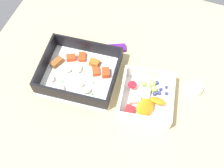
{
  "coord_description": "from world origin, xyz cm",
  "views": [
    {
      "loc": [
        10.41,
        -33.65,
        67.81
      ],
      "look_at": [
        -1.72,
        -0.36,
        4.0
      ],
      "focal_mm": 44.58,
      "sensor_mm": 36.0,
      "label": 1
    }
  ],
  "objects_px": {
    "pasta_container": "(79,72)",
    "candy_bar": "(114,49)",
    "fruit_bowl": "(146,98)",
    "paper_cup_liner": "(194,88)"
  },
  "relations": [
    {
      "from": "fruit_bowl",
      "to": "candy_bar",
      "type": "bearing_deg",
      "value": 136.73
    },
    {
      "from": "pasta_container",
      "to": "candy_bar",
      "type": "bearing_deg",
      "value": 57.17
    },
    {
      "from": "paper_cup_liner",
      "to": "pasta_container",
      "type": "bearing_deg",
      "value": -168.48
    },
    {
      "from": "candy_bar",
      "to": "paper_cup_liner",
      "type": "bearing_deg",
      "value": -11.5
    },
    {
      "from": "pasta_container",
      "to": "fruit_bowl",
      "type": "distance_m",
      "value": 0.19
    },
    {
      "from": "fruit_bowl",
      "to": "candy_bar",
      "type": "distance_m",
      "value": 0.19
    },
    {
      "from": "pasta_container",
      "to": "candy_bar",
      "type": "xyz_separation_m",
      "value": [
        0.06,
        0.11,
        -0.01
      ]
    },
    {
      "from": "pasta_container",
      "to": "fruit_bowl",
      "type": "height_order",
      "value": "same"
    },
    {
      "from": "paper_cup_liner",
      "to": "fruit_bowl",
      "type": "bearing_deg",
      "value": -145.65
    },
    {
      "from": "pasta_container",
      "to": "candy_bar",
      "type": "distance_m",
      "value": 0.13
    }
  ]
}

